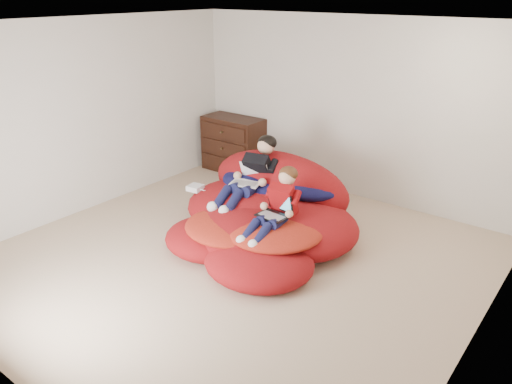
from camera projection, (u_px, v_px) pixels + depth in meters
The scene contains 9 objects.
room_shell at pixel (235, 242), 5.51m from camera, with size 5.10×5.10×2.77m.
dresser at pixel (233, 144), 8.13m from camera, with size 0.99×0.56×0.89m.
beanbag_pile at pixel (265, 214), 6.07m from camera, with size 2.39×2.35×0.93m.
cream_pillow at pixel (265, 160), 6.84m from camera, with size 0.47×0.30×0.30m, color #EEEACE.
older_boy at pixel (253, 171), 6.22m from camera, with size 0.40×1.15×0.74m.
younger_boy at pixel (277, 203), 5.47m from camera, with size 0.32×0.90×0.69m.
laptop_white at pixel (249, 177), 6.19m from camera, with size 0.42×0.47×0.24m.
laptop_black at pixel (276, 209), 5.48m from camera, with size 0.35×0.31×0.25m.
power_adapter at pixel (195, 188), 6.44m from camera, with size 0.18×0.18×0.07m, color white.
Camera 1 is at (3.15, -3.73, 2.83)m, focal length 35.00 mm.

